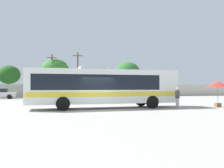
% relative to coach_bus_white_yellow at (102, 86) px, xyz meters
% --- Properties ---
extents(ground_plane, '(300.00, 300.00, 0.00)m').
position_rel_coach_bus_white_yellow_xyz_m(ground_plane, '(-0.58, 8.54, -1.83)').
color(ground_plane, '#A3A099').
extents(perimeter_wall, '(80.00, 0.30, 2.15)m').
position_rel_coach_bus_white_yellow_xyz_m(perimeter_wall, '(-0.58, 22.11, -0.75)').
color(perimeter_wall, '#B2AD9E').
rests_on(perimeter_wall, ground_plane).
extents(coach_bus_white_yellow, '(12.54, 3.02, 3.42)m').
position_rel_coach_bus_white_yellow_xyz_m(coach_bus_white_yellow, '(0.00, 0.00, 0.00)').
color(coach_bus_white_yellow, white).
rests_on(coach_bus_white_yellow, ground_plane).
extents(attendant_by_bus_door, '(0.43, 0.43, 1.73)m').
position_rel_coach_bus_white_yellow_xyz_m(attendant_by_bus_door, '(5.88, -1.89, -0.85)').
color(attendant_by_bus_door, '#B7B2A8').
rests_on(attendant_by_bus_door, ground_plane).
extents(vendor_umbrella_near_gate_red, '(1.96, 1.96, 2.28)m').
position_rel_coach_bus_white_yellow_xyz_m(vendor_umbrella_near_gate_red, '(10.11, -1.29, 0.12)').
color(vendor_umbrella_near_gate_red, gray).
rests_on(vendor_umbrella_near_gate_red, ground_plane).
extents(parked_car_leftmost_white, '(4.45, 2.13, 1.50)m').
position_rel_coach_bus_white_yellow_xyz_m(parked_car_leftmost_white, '(-11.47, 18.55, -1.04)').
color(parked_car_leftmost_white, silver).
rests_on(parked_car_leftmost_white, ground_plane).
extents(parked_car_second_black, '(4.57, 2.31, 1.54)m').
position_rel_coach_bus_white_yellow_xyz_m(parked_car_second_black, '(-6.07, 19.02, -1.02)').
color(parked_car_second_black, black).
rests_on(parked_car_second_black, ground_plane).
extents(parked_car_third_silver, '(4.17, 2.08, 1.52)m').
position_rel_coach_bus_white_yellow_xyz_m(parked_car_third_silver, '(-0.24, 19.50, -1.03)').
color(parked_car_third_silver, '#B7BABF').
rests_on(parked_car_third_silver, ground_plane).
extents(utility_pole_near, '(1.79, 0.46, 7.90)m').
position_rel_coach_bus_white_yellow_xyz_m(utility_pole_near, '(0.41, 23.93, 2.30)').
color(utility_pole_near, '#4C3823').
rests_on(utility_pole_near, ground_plane).
extents(utility_pole_far, '(1.76, 0.61, 7.64)m').
position_rel_coach_bus_white_yellow_xyz_m(utility_pole_far, '(-4.09, 25.91, 2.17)').
color(utility_pole_far, '#4C3823').
rests_on(utility_pole_far, ground_plane).
extents(roadside_tree_midleft, '(3.80, 3.80, 5.46)m').
position_rel_coach_bus_white_yellow_xyz_m(roadside_tree_midleft, '(-11.30, 25.35, 2.00)').
color(roadside_tree_midleft, brown).
rests_on(roadside_tree_midleft, ground_plane).
extents(roadside_tree_midright, '(5.20, 5.20, 7.05)m').
position_rel_coach_bus_white_yellow_xyz_m(roadside_tree_midright, '(-3.52, 27.35, 3.00)').
color(roadside_tree_midright, brown).
rests_on(roadside_tree_midright, ground_plane).
extents(roadside_tree_right, '(4.84, 4.84, 6.56)m').
position_rel_coach_bus_white_yellow_xyz_m(roadside_tree_right, '(10.27, 25.61, 2.67)').
color(roadside_tree_right, brown).
rests_on(roadside_tree_right, ground_plane).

